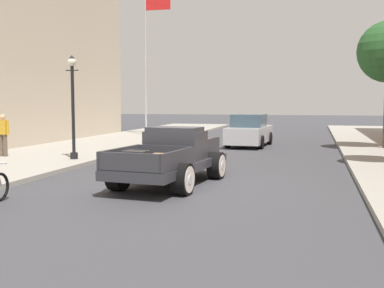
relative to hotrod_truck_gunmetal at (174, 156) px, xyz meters
The scene contains 6 objects.
ground_plane 0.91m from the hotrod_truck_gunmetal, 19.02° to the right, with size 140.00×140.00×0.00m, color #3D3D42.
hotrod_truck_gunmetal is the anchor object (origin of this frame).
car_background_silver 11.59m from the hotrod_truck_gunmetal, 87.05° to the left, with size 2.09×4.41×1.65m.
pedestrian_sidewalk_left 8.68m from the hotrod_truck_gunmetal, 156.97° to the left, with size 0.53×0.22×1.65m.
street_lamp_near 6.12m from the hotrod_truck_gunmetal, 146.01° to the left, with size 0.50×0.32×3.85m.
flagpole 18.12m from the hotrod_truck_gunmetal, 111.72° to the left, with size 1.74×0.16×9.16m.
Camera 1 is at (3.32, -12.66, 2.30)m, focal length 44.72 mm.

